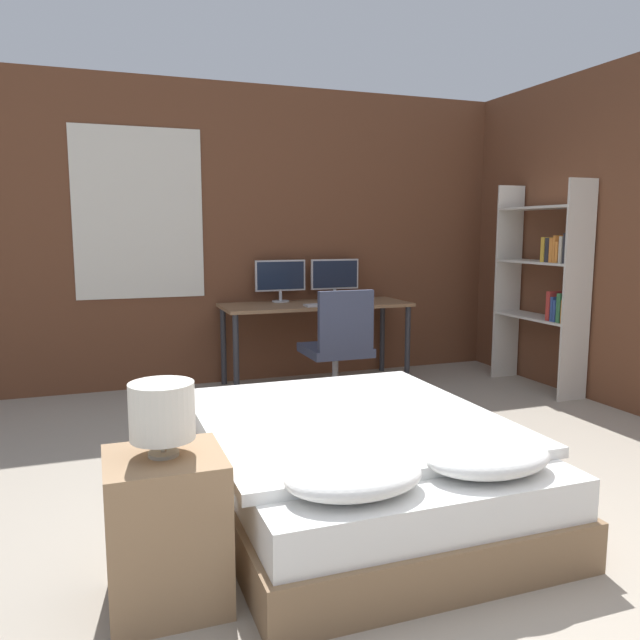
# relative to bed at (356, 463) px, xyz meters

# --- Properties ---
(ground_plane) EXTENTS (20.00, 20.00, 0.00)m
(ground_plane) POSITION_rel_bed_xyz_m (0.48, -1.15, -0.23)
(ground_plane) COLOR #9E9384
(wall_back) EXTENTS (12.00, 0.08, 2.70)m
(wall_back) POSITION_rel_bed_xyz_m (0.46, 2.90, 1.12)
(wall_back) COLOR brown
(wall_back) RESTS_ON ground_plane
(bed) EXTENTS (1.47, 1.91, 0.53)m
(bed) POSITION_rel_bed_xyz_m (0.00, 0.00, 0.00)
(bed) COLOR #846647
(bed) RESTS_ON ground_plane
(nightstand) EXTENTS (0.43, 0.41, 0.58)m
(nightstand) POSITION_rel_bed_xyz_m (-0.99, -0.52, 0.06)
(nightstand) COLOR #997551
(nightstand) RESTS_ON ground_plane
(bedside_lamp) EXTENTS (0.24, 0.24, 0.27)m
(bedside_lamp) POSITION_rel_bed_xyz_m (-0.99, -0.52, 0.52)
(bedside_lamp) COLOR gray
(bedside_lamp) RESTS_ON nightstand
(desk) EXTENTS (1.70, 0.63, 0.75)m
(desk) POSITION_rel_bed_xyz_m (0.68, 2.51, 0.43)
(desk) COLOR #846042
(desk) RESTS_ON ground_plane
(monitor_left) EXTENTS (0.47, 0.16, 0.39)m
(monitor_left) POSITION_rel_bed_xyz_m (0.41, 2.73, 0.74)
(monitor_left) COLOR #B7B7BC
(monitor_left) RESTS_ON desk
(monitor_right) EXTENTS (0.47, 0.16, 0.39)m
(monitor_right) POSITION_rel_bed_xyz_m (0.94, 2.73, 0.74)
(monitor_right) COLOR #B7B7BC
(monitor_right) RESTS_ON desk
(keyboard) EXTENTS (0.34, 0.13, 0.02)m
(keyboard) POSITION_rel_bed_xyz_m (0.68, 2.30, 0.52)
(keyboard) COLOR #B7B7BC
(keyboard) RESTS_ON desk
(computer_mouse) EXTENTS (0.07, 0.05, 0.04)m
(computer_mouse) POSITION_rel_bed_xyz_m (0.94, 2.30, 0.53)
(computer_mouse) COLOR #B7B7BC
(computer_mouse) RESTS_ON desk
(office_chair) EXTENTS (0.52, 0.52, 0.95)m
(office_chair) POSITION_rel_bed_xyz_m (0.60, 1.76, 0.16)
(office_chair) COLOR black
(office_chair) RESTS_ON ground_plane
(bookshelf) EXTENTS (0.28, 0.93, 1.81)m
(bookshelf) POSITION_rel_bed_xyz_m (2.48, 1.60, 0.78)
(bookshelf) COLOR beige
(bookshelf) RESTS_ON ground_plane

